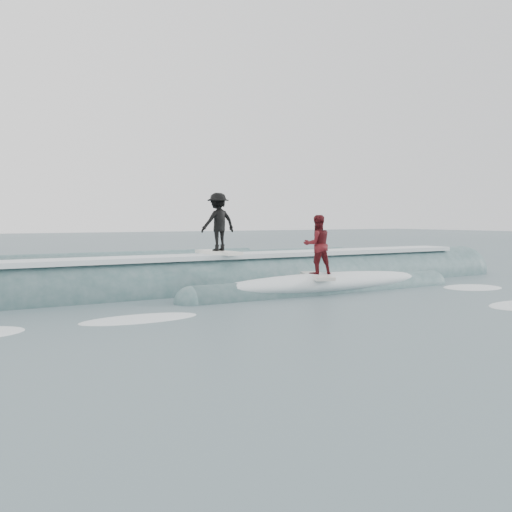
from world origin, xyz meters
TOP-DOWN VIEW (x-y plane):
  - ground at (0.00, 0.00)m, footprint 160.00×160.00m
  - breaking_wave at (0.24, 4.79)m, footprint 22.94×3.84m
  - surfer_black at (-0.79, 5.08)m, footprint 1.24×2.04m
  - surfer_red at (1.43, 2.88)m, footprint 1.24×2.06m
  - whitewater at (1.42, -0.73)m, footprint 16.92×7.28m
  - far_swells at (-1.87, 17.65)m, footprint 35.21×8.65m

SIDE VIEW (x-z plane):
  - ground at x=0.00m, z-range 0.00..0.00m
  - whitewater at x=1.42m, z-range -0.05..0.05m
  - far_swells at x=-1.87m, z-range -0.40..0.40m
  - breaking_wave at x=0.24m, z-range -1.02..1.11m
  - surfer_red at x=1.43m, z-range 0.43..2.31m
  - surfer_black at x=-0.79m, z-range 1.12..3.03m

